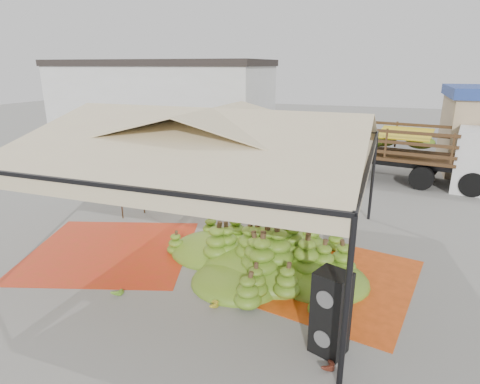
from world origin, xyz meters
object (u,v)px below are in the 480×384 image
(banana_heap, at_px, (266,246))
(truck_left, at_px, (267,145))
(speaker_stack, at_px, (331,313))
(vendor, at_px, (275,186))
(truck_right, at_px, (420,148))

(banana_heap, xyz_separation_m, truck_left, (-2.91, 9.67, 0.68))
(banana_heap, distance_m, speaker_stack, 3.37)
(banana_heap, distance_m, vendor, 4.94)
(vendor, relative_size, truck_right, 0.19)
(banana_heap, bearing_deg, vendor, 103.24)
(speaker_stack, xyz_separation_m, truck_right, (2.03, 12.75, 0.77))
(speaker_stack, xyz_separation_m, vendor, (-3.14, 7.50, -0.06))
(banana_heap, bearing_deg, truck_right, 68.10)
(truck_left, relative_size, truck_right, 0.83)
(truck_left, height_order, truck_right, truck_right)
(speaker_stack, bearing_deg, vendor, 133.65)
(speaker_stack, relative_size, vendor, 1.09)
(truck_right, bearing_deg, speaker_stack, -89.86)
(speaker_stack, distance_m, vendor, 8.13)
(truck_right, bearing_deg, vendor, -125.37)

